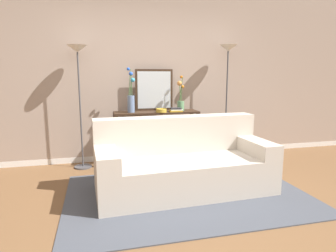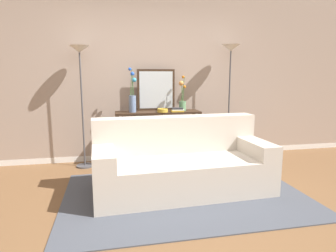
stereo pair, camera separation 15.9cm
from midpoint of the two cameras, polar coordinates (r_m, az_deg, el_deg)
ground_plane at (r=3.12m, az=2.63°, el=-16.80°), size 16.00×16.00×0.02m
back_wall at (r=4.91m, az=-3.56°, el=10.22°), size 12.00×0.15×2.86m
area_rug at (r=3.55m, az=4.54°, el=-13.15°), size 2.78×1.90×0.01m
couch at (r=3.59m, az=3.85°, el=-7.66°), size 2.12×0.98×0.88m
console_table at (r=4.65m, az=-0.98°, el=-0.27°), size 1.33×0.38×0.83m
floor_lamp_left at (r=4.52m, az=-15.74°, el=9.97°), size 0.28×0.28×1.82m
floor_lamp_right at (r=4.96m, az=12.96°, el=10.59°), size 0.28×0.28×1.88m
wall_mirror at (r=4.74m, az=-1.38°, el=7.06°), size 0.61×0.02×0.66m
vase_tall_flowers at (r=4.51m, az=-5.94°, el=5.31°), size 0.12×0.12×0.68m
vase_short_flowers at (r=4.69m, az=3.80°, el=5.12°), size 0.13×0.11×0.56m
fruit_bowl at (r=4.50m, az=-0.06°, el=3.07°), size 0.16×0.16×0.06m
book_stack at (r=4.56m, az=2.85°, el=3.15°), size 0.21×0.13×0.06m
book_row_under_console at (r=4.71m, az=-5.73°, el=-6.69°), size 0.30×0.17×0.12m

